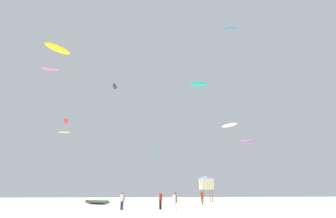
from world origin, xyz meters
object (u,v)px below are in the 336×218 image
(person_left, at_px, (160,199))
(lifeguard_tower, at_px, (206,182))
(person_midground, at_px, (202,196))
(kite_aloft_7, at_px, (158,150))
(person_foreground, at_px, (175,201))
(kite_aloft_8, at_px, (65,132))
(kite_aloft_4, at_px, (229,125))
(kite_aloft_9, at_px, (50,69))
(kite_aloft_6, at_px, (115,86))
(person_right, at_px, (122,199))
(kite_aloft_1, at_px, (247,141))
(kite_grounded_near, at_px, (97,202))
(kite_aloft_3, at_px, (199,84))
(kite_aloft_0, at_px, (66,121))
(kite_aloft_5, at_px, (58,48))
(kite_aloft_2, at_px, (230,28))

(person_left, relative_size, lifeguard_tower, 0.38)
(person_midground, bearing_deg, kite_aloft_7, 115.50)
(person_left, bearing_deg, person_midground, -88.33)
(person_foreground, height_order, kite_aloft_7, kite_aloft_7)
(person_foreground, relative_size, person_midground, 0.95)
(kite_aloft_7, xyz_separation_m, kite_aloft_8, (-18.82, -1.68, 2.90))
(kite_aloft_4, bearing_deg, person_midground, -122.58)
(person_left, xyz_separation_m, kite_aloft_9, (-14.79, 7.55, 16.70))
(kite_aloft_6, xyz_separation_m, kite_aloft_9, (-6.95, -19.04, -6.07))
(person_midground, distance_m, person_right, 13.27)
(kite_aloft_1, xyz_separation_m, kite_aloft_7, (-20.33, -0.42, -2.52))
(kite_grounded_near, height_order, kite_aloft_3, kite_aloft_3)
(lifeguard_tower, bearing_deg, kite_aloft_4, 47.88)
(kite_aloft_0, height_order, kite_aloft_8, kite_aloft_0)
(kite_aloft_0, xyz_separation_m, kite_aloft_6, (6.95, 8.42, 10.55))
(lifeguard_tower, relative_size, kite_aloft_1, 1.15)
(person_midground, bearing_deg, kite_aloft_4, 69.79)
(person_foreground, bearing_deg, kite_aloft_3, -127.43)
(kite_aloft_0, height_order, kite_aloft_4, kite_aloft_4)
(kite_aloft_3, xyz_separation_m, kite_aloft_6, (-19.47, -1.57, -2.42))
(lifeguard_tower, height_order, kite_aloft_8, kite_aloft_8)
(kite_aloft_3, bearing_deg, kite_aloft_9, -142.06)
(kite_aloft_3, relative_size, kite_aloft_5, 1.01)
(kite_aloft_1, bearing_deg, person_foreground, -123.67)
(kite_grounded_near, relative_size, lifeguard_tower, 1.07)
(person_right, height_order, kite_aloft_9, kite_aloft_9)
(person_right, relative_size, kite_aloft_2, 0.72)
(person_foreground, bearing_deg, kite_aloft_6, -93.65)
(person_right, relative_size, kite_aloft_5, 0.37)
(kite_aloft_7, bearing_deg, kite_aloft_5, -143.87)
(lifeguard_tower, xyz_separation_m, kite_aloft_9, (-24.15, -9.72, 14.58))
(kite_grounded_near, height_order, kite_aloft_5, kite_aloft_5)
(kite_aloft_0, relative_size, kite_aloft_1, 0.88)
(person_midground, xyz_separation_m, kite_aloft_9, (-21.09, -1.06, 16.66))
(lifeguard_tower, xyz_separation_m, kite_aloft_0, (-24.14, 0.90, 10.10))
(kite_aloft_7, bearing_deg, kite_aloft_3, 4.90)
(kite_aloft_3, distance_m, kite_aloft_7, 18.91)
(kite_aloft_5, bearing_deg, kite_grounded_near, -19.60)
(person_foreground, height_order, kite_grounded_near, person_foreground)
(kite_aloft_3, relative_size, kite_aloft_6, 1.32)
(kite_grounded_near, xyz_separation_m, kite_aloft_4, (25.18, 15.98, 15.37))
(kite_grounded_near, xyz_separation_m, kite_aloft_8, (-9.49, 15.03, 12.55))
(lifeguard_tower, height_order, kite_aloft_4, kite_aloft_4)
(person_right, height_order, kite_aloft_7, kite_aloft_7)
(person_left, xyz_separation_m, person_right, (-3.59, -0.25, -0.02))
(person_midground, height_order, kite_aloft_4, kite_aloft_4)
(person_right, height_order, kite_aloft_4, kite_aloft_4)
(person_midground, xyz_separation_m, person_left, (-6.30, -8.61, -0.04))
(kite_aloft_8, bearing_deg, kite_aloft_1, 3.08)
(person_right, xyz_separation_m, kite_aloft_9, (-11.21, 7.79, 16.72))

